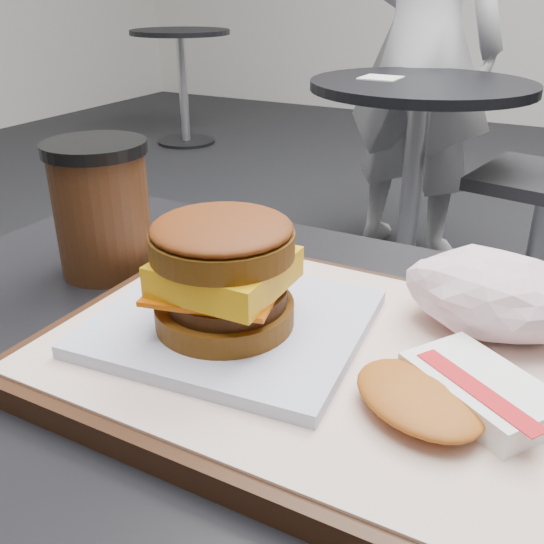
{
  "coord_description": "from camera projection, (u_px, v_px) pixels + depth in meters",
  "views": [
    {
      "loc": [
        0.16,
        -0.3,
        1.02
      ],
      "look_at": [
        -0.03,
        0.05,
        0.83
      ],
      "focal_mm": 40.0,
      "sensor_mm": 36.0,
      "label": 1
    }
  ],
  "objects": [
    {
      "name": "bg_table_mid",
      "position": [
        182.0,
        59.0,
        4.07
      ],
      "size": [
        0.66,
        0.66,
        0.75
      ],
      "color": "black",
      "rests_on": "ground"
    },
    {
      "name": "coffee_cup",
      "position": [
        101.0,
        203.0,
        0.56
      ],
      "size": [
        0.09,
        0.09,
        0.13
      ],
      "color": "#3A1D0D",
      "rests_on": "customer_table"
    },
    {
      "name": "hash_brown",
      "position": [
        453.0,
        393.0,
        0.36
      ],
      "size": [
        0.14,
        0.13,
        0.02
      ],
      "color": "white",
      "rests_on": "serving_tray"
    },
    {
      "name": "patron",
      "position": [
        422.0,
        44.0,
        2.26
      ],
      "size": [
        0.65,
        0.48,
        1.63
      ],
      "primitive_type": "imported",
      "rotation": [
        0.0,
        0.0,
        2.99
      ],
      "color": "silver",
      "rests_on": "ground"
    },
    {
      "name": "serving_tray",
      "position": [
        313.0,
        357.0,
        0.44
      ],
      "size": [
        0.38,
        0.28,
        0.02
      ],
      "color": "black",
      "rests_on": "customer_table"
    },
    {
      "name": "crumpled_wrapper",
      "position": [
        494.0,
        293.0,
        0.44
      ],
      "size": [
        0.13,
        0.1,
        0.06
      ],
      "primitive_type": null,
      "color": "white",
      "rests_on": "serving_tray"
    },
    {
      "name": "breakfast_sandwich",
      "position": [
        226.0,
        285.0,
        0.43
      ],
      "size": [
        0.2,
        0.19,
        0.09
      ],
      "color": "white",
      "rests_on": "serving_tray"
    },
    {
      "name": "napkin",
      "position": [
        381.0,
        78.0,
        1.93
      ],
      "size": [
        0.12,
        0.12,
        0.0
      ],
      "primitive_type": "cube",
      "rotation": [
        0.0,
        0.0,
        -0.02
      ],
      "color": "white",
      "rests_on": "neighbor_table"
    },
    {
      "name": "neighbor_table",
      "position": [
        416.0,
        144.0,
        1.97
      ],
      "size": [
        0.7,
        0.7,
        0.75
      ],
      "color": "black",
      "rests_on": "ground"
    }
  ]
}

